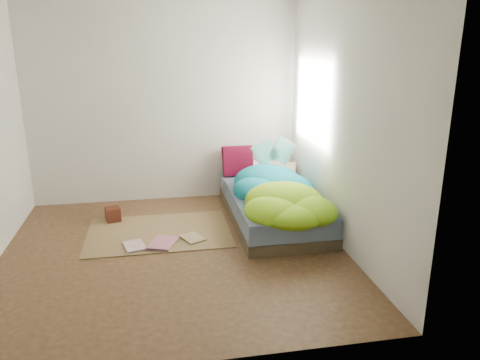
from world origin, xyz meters
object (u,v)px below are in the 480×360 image
open_book (274,144)px  floor_book_a (125,248)px  floor_book_b (151,242)px  wooden_box (113,214)px  bed (272,206)px  pillow_magenta (238,161)px

open_book → floor_book_a: open_book is taller
floor_book_b → wooden_box: bearing=142.4°
open_book → floor_book_a: bearing=-156.2°
open_book → wooden_box: open_book is taller
bed → open_book: open_book is taller
open_book → floor_book_b: bearing=-154.2°
bed → pillow_magenta: (-0.28, 0.82, 0.37)m
pillow_magenta → wooden_box: 1.77m
open_book → floor_book_b: 2.04m
bed → floor_book_b: bed is taller
open_book → bed: bearing=-111.2°
bed → wooden_box: (-1.91, 0.28, -0.07)m
wooden_box → open_book: bearing=6.4°
floor_book_b → bed: bearing=39.6°
wooden_box → floor_book_b: bearing=-59.1°
open_book → floor_book_a: size_ratio=1.69×
pillow_magenta → floor_book_a: (-1.45, -1.38, -0.52)m
open_book → pillow_magenta: bearing=137.1°
open_book → floor_book_b: size_ratio=1.37×
pillow_magenta → open_book: size_ratio=0.83×
pillow_magenta → open_book: (0.42, -0.32, 0.29)m
floor_book_a → floor_book_b: (0.27, 0.08, 0.01)m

